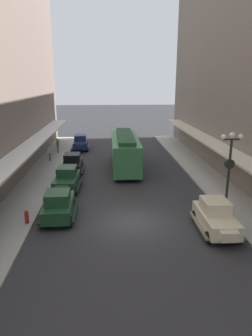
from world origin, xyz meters
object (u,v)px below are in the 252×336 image
Objects in this scene: parked_car_1 at (216,216)px; lamp_post_with_clock at (229,168)px; parked_car_3 at (59,204)px; streetcar at (125,150)px; fire_hydrant at (27,217)px; pedestrian_2 at (50,153)px; parked_car_0 at (72,164)px; pedestrian_0 at (58,146)px; parked_car_4 at (67,178)px; parked_car_2 at (80,142)px.

lamp_post_with_clock reaches higher than parked_car_1.
streetcar is at bearing 66.45° from parked_car_3.
pedestrian_2 is at bearing 94.67° from fire_hydrant.
parked_car_0 is at bearing 139.70° from lamp_post_with_clock.
parked_car_3 is at bearing -81.29° from pedestrian_0.
lamp_post_with_clock is at bearing -44.61° from pedestrian_2.
parked_car_3 is 2.04m from fire_hydrant.
parked_car_4 is 13.10m from pedestrian_0.
parked_car_2 is at bearing 42.04° from pedestrian_0.
parked_car_4 is at bearing -78.35° from pedestrian_0.
parked_car_2 is 20.46m from parked_car_3.
parked_car_2 and parked_car_3 have the same top height.
fire_hydrant is 19.13m from pedestrian_0.
parked_car_1 is 2.56× the size of pedestrian_0.
parked_car_3 is at bearing -88.84° from parked_car_0.
parked_car_2 is 6.75m from pedestrian_2.
parked_car_2 is (-0.07, 10.50, 0.00)m from parked_car_0.
pedestrian_0 is 3.91m from pedestrian_2.
lamp_post_with_clock is 22.50m from pedestrian_0.
lamp_post_with_clock is 13.05m from fire_hydrant.
parked_car_4 is (-0.14, 5.37, 0.00)m from parked_car_3.
fire_hydrant is (-12.75, -1.40, -2.42)m from lamp_post_with_clock.
parked_car_3 is at bearing 26.87° from fire_hydrant.
parked_car_3 is 2.61× the size of pedestrian_2.
parked_car_1 is 1.00× the size of parked_car_3.
parked_car_4 is at bearing 91.49° from parked_car_3.
parked_car_2 is 23.00m from lamp_post_with_clock.
parked_car_2 is 21.42m from fire_hydrant.
pedestrian_2 is (-2.89, 8.93, 0.05)m from parked_car_4.
parked_car_4 is at bearing -89.50° from parked_car_2.
pedestrian_0 is at bearing 98.71° from parked_car_3.
parked_car_0 and parked_car_2 have the same top height.
fire_hydrant is (-1.51, -21.36, -0.38)m from parked_car_2.
streetcar reaches higher than parked_car_4.
parked_car_4 is 2.58× the size of pedestrian_0.
streetcar is (5.13, -9.32, 0.96)m from parked_car_2.
parked_car_0 is 4.60m from parked_car_4.
parked_car_4 is (0.13, -15.09, 0.00)m from parked_car_2.
parked_car_0 is 0.99× the size of parked_car_3.
parked_car_3 is 0.99× the size of parked_car_4.
streetcar is (-4.39, 13.47, 0.96)m from parked_car_1.
parked_car_2 is at bearing 119.37° from lamp_post_with_clock.
parked_car_0 is at bearing 127.56° from parked_car_1.
lamp_post_with_clock is 6.29× the size of fire_hydrant.
streetcar is (5.06, 1.18, 0.96)m from parked_car_0.
parked_car_1 is 9.53m from parked_car_3.
parked_car_0 is 2.55× the size of pedestrian_0.
parked_car_3 is (-9.25, 2.32, 0.00)m from parked_car_1.
parked_car_0 is 10.50m from parked_car_2.
pedestrian_2 is (-7.88, 3.15, -0.91)m from streetcar.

